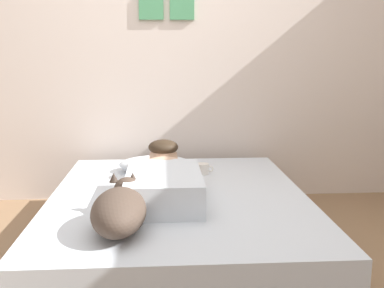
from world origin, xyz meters
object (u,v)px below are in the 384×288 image
at_px(bed, 179,223).
at_px(dog, 120,208).
at_px(cell_phone, 149,189).
at_px(coffee_cup, 203,169).
at_px(person_lying, 164,178).
at_px(pillow, 156,164).

bearing_deg(bed, dog, -119.27).
height_order(dog, cell_phone, dog).
xyz_separation_m(dog, coffee_cup, (0.49, 0.99, -0.07)).
bearing_deg(person_lying, coffee_cup, 59.72).
height_order(person_lying, cell_phone, person_lying).
xyz_separation_m(bed, dog, (-0.30, -0.54, 0.29)).
relative_size(pillow, person_lying, 0.57).
distance_m(person_lying, coffee_cup, 0.55).
bearing_deg(person_lying, bed, 7.86).
bearing_deg(pillow, cell_phone, -94.49).
bearing_deg(dog, cell_phone, 79.49).
height_order(pillow, person_lying, person_lying).
distance_m(pillow, dog, 1.10).
distance_m(bed, dog, 0.68).
height_order(person_lying, dog, person_lying).
xyz_separation_m(pillow, dog, (-0.15, -1.09, 0.05)).
height_order(bed, cell_phone, cell_phone).
relative_size(bed, coffee_cup, 15.57).
relative_size(coffee_cup, cell_phone, 0.89).
bearing_deg(cell_phone, dog, -100.51).
distance_m(pillow, person_lying, 0.57).
height_order(bed, dog, dog).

